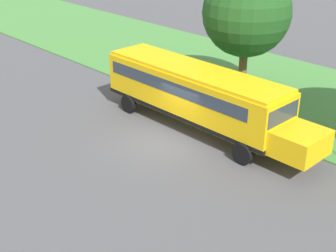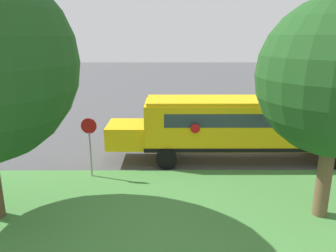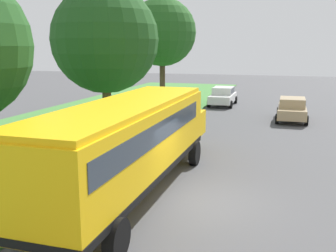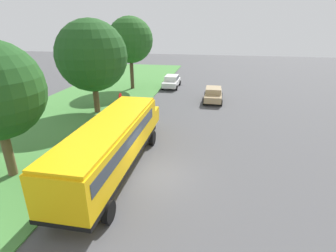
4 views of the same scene
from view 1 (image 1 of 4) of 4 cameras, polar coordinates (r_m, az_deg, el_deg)
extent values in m
plane|color=#4C4C4F|center=(22.70, -0.61, -2.01)|extent=(120.00, 120.00, 0.00)
cube|color=#47843D|center=(29.82, 13.55, 4.29)|extent=(12.00, 80.00, 0.08)
cube|color=yellow|center=(23.62, 3.13, 4.16)|extent=(2.50, 10.50, 2.20)
cube|color=yellow|center=(20.52, 15.79, -1.99)|extent=(2.20, 1.90, 1.10)
cube|color=yellow|center=(23.22, 3.20, 6.88)|extent=(2.35, 10.29, 0.16)
cube|color=black|center=(24.00, 3.07, 1.98)|extent=(2.54, 10.54, 0.20)
cube|color=#2D3842|center=(23.65, 2.62, 5.40)|extent=(2.53, 9.24, 0.64)
cube|color=#2D3842|center=(20.54, 13.77, 1.43)|extent=(2.25, 0.12, 0.80)
cylinder|color=red|center=(22.93, 10.87, 3.45)|extent=(0.03, 0.44, 0.44)
cylinder|color=black|center=(22.76, 12.94, -1.21)|extent=(0.30, 1.00, 1.00)
cylinder|color=black|center=(20.91, 9.07, -3.37)|extent=(0.30, 1.00, 1.00)
cylinder|color=black|center=(27.38, -0.75, 4.13)|extent=(0.30, 1.00, 1.00)
cylinder|color=black|center=(25.86, -4.80, 2.71)|extent=(0.30, 1.00, 1.00)
cylinder|color=brown|center=(28.47, 9.08, 6.80)|extent=(0.49, 0.49, 3.00)
sphere|color=#1E4C1C|center=(27.59, 9.57, 13.50)|extent=(5.08, 5.08, 5.08)
sphere|color=#1E4C1C|center=(28.25, 10.39, 13.83)|extent=(2.87, 2.87, 2.87)
camera|label=2|loc=(33.97, 28.37, 15.32)|focal=35.00mm
camera|label=3|loc=(29.19, -20.79, 12.81)|focal=42.00mm
camera|label=4|loc=(29.22, -23.52, 18.84)|focal=28.00mm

